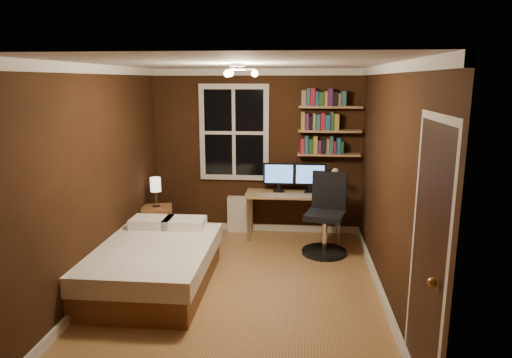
# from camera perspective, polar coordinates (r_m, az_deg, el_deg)

# --- Properties ---
(floor) EXTENTS (4.20, 4.20, 0.00)m
(floor) POSITION_cam_1_polar(r_m,az_deg,el_deg) (5.38, -1.97, -13.45)
(floor) COLOR brown
(floor) RESTS_ON ground
(wall_back) EXTENTS (3.20, 0.04, 2.50)m
(wall_back) POSITION_cam_1_polar(r_m,az_deg,el_deg) (7.02, 0.15, 3.38)
(wall_back) COLOR black
(wall_back) RESTS_ON ground
(wall_left) EXTENTS (0.04, 4.20, 2.50)m
(wall_left) POSITION_cam_1_polar(r_m,az_deg,el_deg) (5.41, -19.13, 0.02)
(wall_left) COLOR black
(wall_left) RESTS_ON ground
(wall_right) EXTENTS (0.04, 4.20, 2.50)m
(wall_right) POSITION_cam_1_polar(r_m,az_deg,el_deg) (5.02, 16.35, -0.71)
(wall_right) COLOR black
(wall_right) RESTS_ON ground
(ceiling) EXTENTS (3.20, 4.20, 0.02)m
(ceiling) POSITION_cam_1_polar(r_m,az_deg,el_deg) (4.85, -2.19, 14.22)
(ceiling) COLOR white
(ceiling) RESTS_ON wall_back
(window) EXTENTS (1.06, 0.06, 1.46)m
(window) POSITION_cam_1_polar(r_m,az_deg,el_deg) (6.98, -2.75, 5.81)
(window) COLOR silver
(window) RESTS_ON wall_back
(door) EXTENTS (0.03, 0.82, 2.05)m
(door) POSITION_cam_1_polar(r_m,az_deg,el_deg) (3.64, 20.53, -9.65)
(door) COLOR black
(door) RESTS_ON ground
(door_knob) EXTENTS (0.06, 0.06, 0.06)m
(door_knob) POSITION_cam_1_polar(r_m,az_deg,el_deg) (3.37, 21.15, -11.94)
(door_knob) COLOR gold
(door_knob) RESTS_ON door
(ceiling_fixture) EXTENTS (0.44, 0.44, 0.18)m
(ceiling_fixture) POSITION_cam_1_polar(r_m,az_deg,el_deg) (4.75, -2.35, 13.06)
(ceiling_fixture) COLOR beige
(ceiling_fixture) RESTS_ON ceiling
(bookshelf_lower) EXTENTS (0.92, 0.22, 0.03)m
(bookshelf_lower) POSITION_cam_1_polar(r_m,az_deg,el_deg) (6.88, 9.05, 3.06)
(bookshelf_lower) COLOR tan
(bookshelf_lower) RESTS_ON wall_back
(books_row_lower) EXTENTS (0.66, 0.16, 0.23)m
(books_row_lower) POSITION_cam_1_polar(r_m,az_deg,el_deg) (6.87, 9.09, 4.13)
(books_row_lower) COLOR maroon
(books_row_lower) RESTS_ON bookshelf_lower
(bookshelf_middle) EXTENTS (0.92, 0.22, 0.03)m
(bookshelf_middle) POSITION_cam_1_polar(r_m,az_deg,el_deg) (6.84, 9.15, 5.95)
(bookshelf_middle) COLOR tan
(bookshelf_middle) RESTS_ON wall_back
(books_row_middle) EXTENTS (0.54, 0.16, 0.23)m
(books_row_middle) POSITION_cam_1_polar(r_m,az_deg,el_deg) (6.83, 9.19, 7.04)
(books_row_middle) COLOR #1C5C7E
(books_row_middle) RESTS_ON bookshelf_middle
(bookshelf_upper) EXTENTS (0.92, 0.22, 0.03)m
(bookshelf_upper) POSITION_cam_1_polar(r_m,az_deg,el_deg) (6.81, 9.25, 8.88)
(bookshelf_upper) COLOR tan
(bookshelf_upper) RESTS_ON wall_back
(books_row_upper) EXTENTS (0.60, 0.16, 0.23)m
(books_row_upper) POSITION_cam_1_polar(r_m,az_deg,el_deg) (6.80, 9.29, 9.97)
(books_row_upper) COLOR #214F2A
(books_row_upper) RESTS_ON bookshelf_upper
(bed) EXTENTS (1.32, 1.82, 0.62)m
(bed) POSITION_cam_1_polar(r_m,az_deg,el_deg) (5.44, -12.73, -10.40)
(bed) COLOR brown
(bed) RESTS_ON ground
(nightstand) EXTENTS (0.54, 0.54, 0.54)m
(nightstand) POSITION_cam_1_polar(r_m,az_deg,el_deg) (6.82, -12.22, -5.64)
(nightstand) COLOR brown
(nightstand) RESTS_ON ground
(bedside_lamp) EXTENTS (0.15, 0.15, 0.44)m
(bedside_lamp) POSITION_cam_1_polar(r_m,az_deg,el_deg) (6.69, -12.41, -1.65)
(bedside_lamp) COLOR beige
(bedside_lamp) RESTS_ON nightstand
(radiator) EXTENTS (0.37, 0.13, 0.56)m
(radiator) POSITION_cam_1_polar(r_m,az_deg,el_deg) (7.16, -2.05, -4.41)
(radiator) COLOR silver
(radiator) RESTS_ON ground
(desk) EXTENTS (1.44, 0.54, 0.69)m
(desk) POSITION_cam_1_polar(r_m,az_deg,el_deg) (6.83, 4.78, -2.27)
(desk) COLOR tan
(desk) RESTS_ON ground
(monitor_left) EXTENTS (0.47, 0.12, 0.44)m
(monitor_left) POSITION_cam_1_polar(r_m,az_deg,el_deg) (6.84, 2.88, 0.20)
(monitor_left) COLOR black
(monitor_left) RESTS_ON desk
(monitor_right) EXTENTS (0.47, 0.12, 0.44)m
(monitor_right) POSITION_cam_1_polar(r_m,az_deg,el_deg) (6.84, 6.78, 0.13)
(monitor_right) COLOR black
(monitor_right) RESTS_ON desk
(desk_lamp) EXTENTS (0.14, 0.32, 0.44)m
(desk_lamp) POSITION_cam_1_polar(r_m,az_deg,el_deg) (6.70, 9.77, -0.23)
(desk_lamp) COLOR silver
(desk_lamp) RESTS_ON desk
(office_chair) EXTENTS (0.61, 0.61, 1.11)m
(office_chair) POSITION_cam_1_polar(r_m,az_deg,el_deg) (6.32, 8.73, -5.36)
(office_chair) COLOR black
(office_chair) RESTS_ON ground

